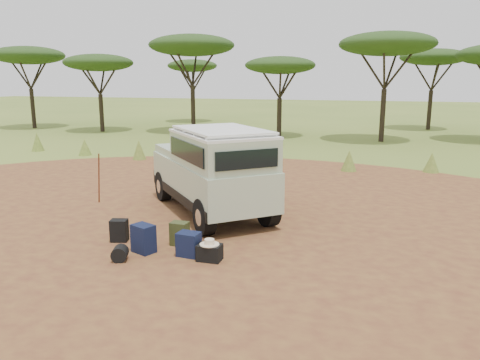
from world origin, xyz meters
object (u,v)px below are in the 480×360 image
(backpack_navy, at_px, (143,239))
(backpack_olive, at_px, (180,234))
(walking_staff, at_px, (99,179))
(duffel_navy, at_px, (189,244))
(safari_vehicle, at_px, (213,172))
(backpack_black, at_px, (119,231))
(hard_case, at_px, (210,253))

(backpack_navy, xyz_separation_m, backpack_olive, (0.52, 0.61, -0.04))
(walking_staff, height_order, duffel_navy, walking_staff)
(safari_vehicle, height_order, backpack_black, safari_vehicle)
(safari_vehicle, relative_size, backpack_olive, 9.24)
(walking_staff, bearing_deg, backpack_navy, -90.85)
(hard_case, bearing_deg, duffel_navy, 166.62)
(backpack_black, distance_m, hard_case, 2.32)
(walking_staff, bearing_deg, hard_case, -80.11)
(backpack_navy, height_order, hard_case, backpack_navy)
(walking_staff, bearing_deg, duffel_navy, -82.23)
(backpack_olive, bearing_deg, backpack_black, -171.66)
(walking_staff, height_order, backpack_olive, walking_staff)
(safari_vehicle, distance_m, backpack_black, 3.04)
(hard_case, bearing_deg, backpack_black, 167.80)
(duffel_navy, xyz_separation_m, hard_case, (0.48, -0.10, -0.08))
(safari_vehicle, height_order, hard_case, safari_vehicle)
(safari_vehicle, relative_size, backpack_black, 9.61)
(walking_staff, distance_m, backpack_olive, 4.31)
(backpack_olive, distance_m, duffel_navy, 0.68)
(walking_staff, relative_size, backpack_black, 3.09)
(backpack_black, bearing_deg, duffel_navy, -26.10)
(backpack_black, distance_m, backpack_olive, 1.36)
(safari_vehicle, relative_size, backpack_navy, 8.01)
(safari_vehicle, bearing_deg, walking_staff, -130.36)
(backpack_black, height_order, hard_case, backpack_black)
(safari_vehicle, height_order, duffel_navy, safari_vehicle)
(duffel_navy, bearing_deg, hard_case, -8.15)
(hard_case, bearing_deg, walking_staff, 144.95)
(walking_staff, relative_size, backpack_olive, 2.97)
(walking_staff, height_order, backpack_navy, walking_staff)
(backpack_black, xyz_separation_m, hard_case, (2.27, -0.44, -0.08))
(backpack_olive, relative_size, duffel_navy, 1.04)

